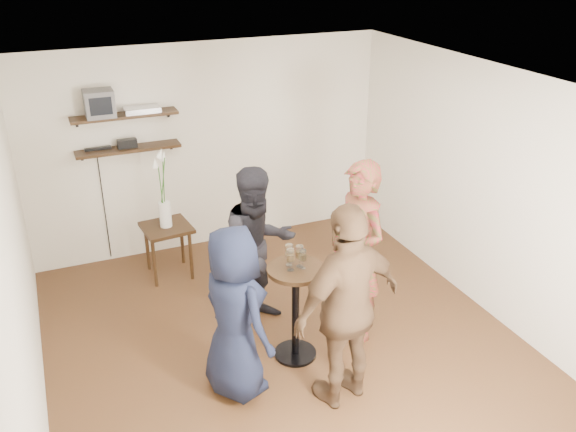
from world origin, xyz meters
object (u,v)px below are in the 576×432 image
object	(u,v)px
dvd_deck	(142,110)
person_navy	(235,313)
person_brown	(348,307)
side_table	(167,234)
crt_monitor	(99,103)
radio	(127,143)
person_dark	(258,248)
person_plaid	(357,252)
drinks_table	(296,300)

from	to	relation	value
dvd_deck	person_navy	world-z (taller)	dvd_deck
person_brown	side_table	bearing A→B (deg)	-84.65
crt_monitor	radio	distance (m)	0.56
person_brown	dvd_deck	bearing A→B (deg)	-86.66
person_dark	person_navy	bearing A→B (deg)	-129.60
dvd_deck	person_navy	distance (m)	2.99
crt_monitor	person_navy	size ratio (longest dim) A/B	0.20
dvd_deck	person_dark	distance (m)	2.23
dvd_deck	radio	distance (m)	0.43
crt_monitor	person_navy	xyz separation A→B (m)	(0.62, -2.78, -1.22)
person_brown	person_plaid	bearing A→B (deg)	-137.24
person_brown	crt_monitor	bearing A→B (deg)	-79.51
drinks_table	person_navy	distance (m)	0.73
crt_monitor	person_dark	size ratio (longest dim) A/B	0.19
dvd_deck	person_brown	distance (m)	3.51
crt_monitor	person_brown	world-z (taller)	crt_monitor
radio	person_navy	xyz separation A→B (m)	(0.36, -2.78, -0.72)
person_plaid	person_dark	xyz separation A→B (m)	(-0.81, 0.59, -0.07)
radio	drinks_table	bearing A→B (deg)	-67.85
drinks_table	person_dark	world-z (taller)	person_dark
person_dark	person_brown	bearing A→B (deg)	-87.45
crt_monitor	side_table	size ratio (longest dim) A/B	0.50
radio	person_dark	world-z (taller)	person_dark
dvd_deck	person_plaid	xyz separation A→B (m)	(1.53, -2.42, -0.97)
dvd_deck	drinks_table	xyz separation A→B (m)	(0.83, -2.54, -1.27)
person_brown	person_navy	bearing A→B (deg)	-42.15
crt_monitor	person_brown	xyz separation A→B (m)	(1.46, -3.23, -1.09)
crt_monitor	dvd_deck	distance (m)	0.48
crt_monitor	person_plaid	bearing A→B (deg)	-50.66
dvd_deck	radio	bearing A→B (deg)	180.00
dvd_deck	person_dark	xyz separation A→B (m)	(0.72, -1.84, -1.04)
dvd_deck	person_navy	bearing A→B (deg)	-86.79
person_plaid	person_dark	distance (m)	1.00
crt_monitor	dvd_deck	size ratio (longest dim) A/B	0.80
side_table	dvd_deck	bearing A→B (deg)	96.23
dvd_deck	person_dark	size ratio (longest dim) A/B	0.23
crt_monitor	drinks_table	xyz separation A→B (m)	(1.29, -2.54, -1.39)
crt_monitor	drinks_table	size ratio (longest dim) A/B	0.33
person_navy	side_table	bearing A→B (deg)	-16.98
drinks_table	person_brown	bearing A→B (deg)	-76.23
side_table	person_brown	distance (m)	2.89
person_plaid	person_brown	world-z (taller)	person_brown
side_table	person_plaid	world-z (taller)	person_plaid
person_plaid	person_dark	size ratio (longest dim) A/B	1.08
crt_monitor	person_dark	world-z (taller)	crt_monitor
person_plaid	person_dark	world-z (taller)	person_plaid
dvd_deck	side_table	size ratio (longest dim) A/B	0.63
person_plaid	person_navy	xyz separation A→B (m)	(-1.37, -0.35, -0.13)
person_navy	dvd_deck	bearing A→B (deg)	-16.27
drinks_table	person_navy	world-z (taller)	person_navy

